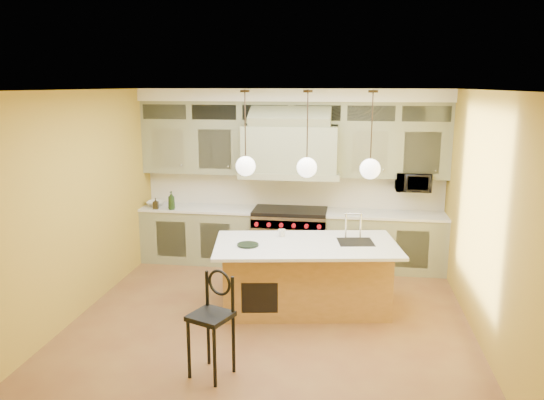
% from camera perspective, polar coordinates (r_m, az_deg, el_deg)
% --- Properties ---
extents(floor, '(5.00, 5.00, 0.00)m').
position_cam_1_polar(floor, '(6.99, -0.12, -12.73)').
color(floor, brown).
rests_on(floor, ground).
extents(ceiling, '(5.00, 5.00, 0.00)m').
position_cam_1_polar(ceiling, '(6.34, -0.13, 11.76)').
color(ceiling, white).
rests_on(ceiling, wall_back).
extents(wall_back, '(5.00, 0.00, 5.00)m').
position_cam_1_polar(wall_back, '(8.95, 2.24, 2.58)').
color(wall_back, '#B19030').
rests_on(wall_back, ground).
extents(wall_front, '(5.00, 0.00, 5.00)m').
position_cam_1_polar(wall_front, '(4.16, -5.26, -9.00)').
color(wall_front, '#B19030').
rests_on(wall_front, ground).
extents(wall_left, '(0.00, 5.00, 5.00)m').
position_cam_1_polar(wall_left, '(7.30, -19.91, -0.37)').
color(wall_left, '#B19030').
rests_on(wall_left, ground).
extents(wall_right, '(0.00, 5.00, 5.00)m').
position_cam_1_polar(wall_right, '(6.63, 21.77, -1.74)').
color(wall_right, '#B19030').
rests_on(wall_right, ground).
extents(back_cabinetry, '(5.00, 0.77, 2.90)m').
position_cam_1_polar(back_cabinetry, '(8.69, 2.05, 2.16)').
color(back_cabinetry, gray).
rests_on(back_cabinetry, floor).
extents(range, '(1.20, 0.74, 0.96)m').
position_cam_1_polar(range, '(8.82, 1.94, -4.00)').
color(range, silver).
rests_on(range, floor).
extents(kitchen_island, '(2.56, 1.63, 1.35)m').
position_cam_1_polar(kitchen_island, '(7.18, 3.65, -7.99)').
color(kitchen_island, olive).
rests_on(kitchen_island, floor).
extents(counter_stool, '(0.50, 0.50, 1.10)m').
position_cam_1_polar(counter_stool, '(5.58, -6.43, -12.48)').
color(counter_stool, black).
rests_on(counter_stool, floor).
extents(microwave, '(0.54, 0.37, 0.30)m').
position_cam_1_polar(microwave, '(8.71, 14.92, 1.90)').
color(microwave, black).
rests_on(microwave, back_cabinetry).
extents(oil_bottle_a, '(0.12, 0.12, 0.31)m').
position_cam_1_polar(oil_bottle_a, '(8.88, -10.77, -0.05)').
color(oil_bottle_a, black).
rests_on(oil_bottle_a, back_cabinetry).
extents(oil_bottle_b, '(0.09, 0.09, 0.18)m').
position_cam_1_polar(oil_bottle_b, '(8.99, -12.40, -0.38)').
color(oil_bottle_b, black).
rests_on(oil_bottle_b, back_cabinetry).
extents(fruit_bowl, '(0.34, 0.34, 0.08)m').
position_cam_1_polar(fruit_bowl, '(9.24, -12.36, -0.37)').
color(fruit_bowl, silver).
rests_on(fruit_bowl, back_cabinetry).
extents(cup, '(0.11, 0.11, 0.10)m').
position_cam_1_polar(cup, '(7.28, 1.06, -3.57)').
color(cup, silver).
rests_on(cup, kitchen_island).
extents(pendant_left, '(0.26, 0.26, 1.11)m').
position_cam_1_polar(pendant_left, '(6.92, -2.86, 3.90)').
color(pendant_left, '#2D2319').
rests_on(pendant_left, ceiling).
extents(pendant_center, '(0.26, 0.26, 1.11)m').
position_cam_1_polar(pendant_center, '(6.81, 3.77, 3.75)').
color(pendant_center, '#2D2319').
rests_on(pendant_center, ceiling).
extents(pendant_right, '(0.26, 0.26, 1.11)m').
position_cam_1_polar(pendant_right, '(6.80, 10.52, 3.55)').
color(pendant_right, '#2D2319').
rests_on(pendant_right, ceiling).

